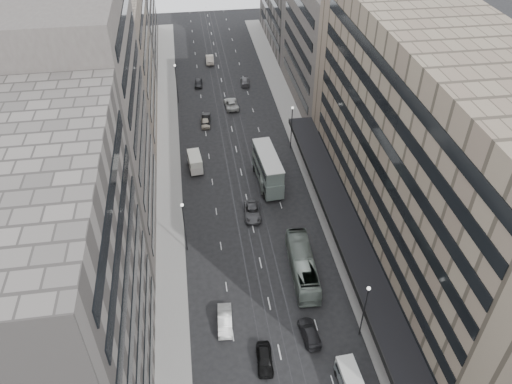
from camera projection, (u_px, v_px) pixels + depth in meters
ground at (271, 310)px, 61.30m from camera, size 220.00×220.00×0.00m
sidewalk_right at (300, 139)px, 91.65m from camera, size 4.00×125.00×0.15m
sidewalk_left at (168, 150)px, 88.86m from camera, size 4.00×125.00×0.15m
department_store at (435, 158)px, 60.66m from camera, size 19.20×60.00×30.00m
building_right_mid at (335, 43)px, 96.53m from camera, size 15.00×28.00×24.00m
building_left_a at (46, 304)px, 43.27m from camera, size 15.00×28.00×30.00m
building_left_b at (80, 125)px, 62.90m from camera, size 15.00×26.00×34.00m
building_left_c at (105, 68)px, 86.59m from camera, size 15.00×28.00×25.00m
lamp_right_near at (365, 306)px, 55.31m from camera, size 0.44×0.44×8.32m
lamp_right_far at (292, 123)px, 86.25m from camera, size 0.44×0.44×8.32m
lamp_left_near at (184, 222)px, 66.21m from camera, size 0.44×0.44×8.32m
lamp_left_far at (176, 79)px, 99.47m from camera, size 0.44×0.44×8.32m
bus_near at (303, 265)px, 64.90m from camera, size 3.36×11.92×3.29m
bus_far at (267, 168)px, 82.00m from camera, size 3.72×11.37×3.11m
double_decker at (268, 168)px, 79.38m from camera, size 3.75×10.44×5.61m
vw_microbus at (350, 380)px, 52.47m from camera, size 2.31×4.72×2.50m
panel_van at (195, 162)px, 83.36m from camera, size 2.55×4.69×2.85m
sedan_0 at (265, 359)px, 55.12m from camera, size 2.09×4.52×1.50m
sedan_1 at (225, 320)px, 59.12m from camera, size 2.01×4.88×1.57m
sedan_2 at (252, 212)px, 74.67m from camera, size 2.70×5.29×1.43m
sedan_3 at (310, 333)px, 57.91m from camera, size 2.24×4.81×1.36m
sedan_4 at (205, 122)px, 95.18m from camera, size 1.78×4.18×1.41m
sedan_5 at (206, 120)px, 95.85m from camera, size 2.02×4.62×1.48m
sedan_6 at (231, 104)px, 100.73m from camera, size 2.78×5.59×1.52m
sedan_7 at (245, 81)px, 108.82m from camera, size 2.21×4.69×1.32m
sedan_8 at (198, 83)px, 108.15m from camera, size 1.93×4.08×1.35m
sedan_9 at (210, 59)px, 117.59m from camera, size 1.96×5.17×1.68m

